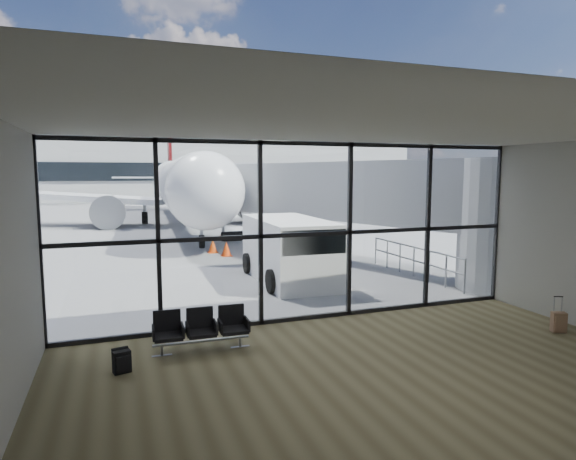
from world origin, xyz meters
TOP-DOWN VIEW (x-y plane):
  - ground at (0.00, 40.00)m, footprint 220.00×220.00m
  - lounge_shell at (0.00, -4.80)m, footprint 12.02×8.01m
  - glass_curtain_wall at (0.00, 0.00)m, footprint 12.10×0.12m
  - jet_bridge at (4.90, 7.07)m, footprint 8.00×16.50m
  - apron_railing at (5.60, 3.50)m, footprint 0.06×5.46m
  - far_terminal at (-0.59, 61.97)m, footprint 80.00×12.20m
  - tree_5 at (-15.00, 72.00)m, footprint 6.27×6.27m
  - seating_row at (-2.88, -1.21)m, footprint 2.00×0.61m
  - backpack at (-4.48, -1.92)m, footprint 0.35×0.34m
  - suitcase at (5.20, -2.95)m, footprint 0.36×0.31m
  - airliner at (0.35, 26.87)m, footprint 31.61×36.64m
  - service_van at (1.16, 4.38)m, footprint 2.54×5.02m
  - belt_loader at (-9.73, 17.35)m, footprint 2.29×3.88m
  - traffic_cone_a at (-0.22, 11.27)m, footprint 0.45×0.45m
  - traffic_cone_b at (0.18, 10.15)m, footprint 0.47×0.47m
  - traffic_cone_c at (1.53, 17.00)m, footprint 0.44×0.44m

SIDE VIEW (x-z plane):
  - ground at x=0.00m, z-range 0.00..0.00m
  - backpack at x=-4.48m, z-range -0.01..0.46m
  - suitcase at x=5.20m, z-range -0.17..0.68m
  - traffic_cone_c at x=1.53m, z-range -0.02..0.61m
  - traffic_cone_a at x=-0.22m, z-range -0.02..0.63m
  - traffic_cone_b at x=0.18m, z-range -0.02..0.66m
  - seating_row at x=-2.88m, z-range 0.05..0.93m
  - belt_loader at x=-9.73m, z-range -0.28..1.42m
  - apron_railing at x=5.60m, z-range 0.16..1.27m
  - service_van at x=1.16m, z-range 0.03..2.19m
  - glass_curtain_wall at x=0.00m, z-range 0.00..4.50m
  - lounge_shell at x=0.00m, z-range 0.40..4.91m
  - jet_bridge at x=4.90m, z-range 0.59..4.92m
  - airliner at x=0.35m, z-range -1.84..7.59m
  - far_terminal at x=-0.59m, z-range -1.29..9.71m
  - tree_5 at x=-15.00m, z-range 1.36..10.39m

